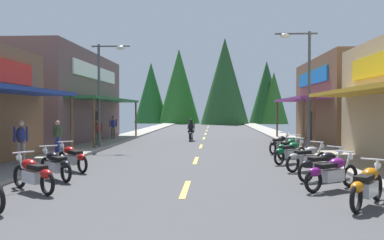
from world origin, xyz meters
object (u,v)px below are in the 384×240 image
(motorcycle_parked_left_2, at_px, (56,164))
(pedestrian_waiting, at_px, (113,126))
(streetlamp_right, at_px, (303,74))
(pedestrian_browsing, at_px, (58,135))
(motorcycle_parked_right_0, at_px, (367,185))
(pedestrian_strolling, at_px, (21,139))
(motorcycle_parked_right_4, at_px, (290,152))
(motorcycle_parked_left_1, at_px, (33,174))
(motorcycle_parked_right_1, at_px, (332,172))
(rider_cruising_lead, at_px, (191,132))
(motorcycle_parked_right_2, at_px, (323,165))
(pedestrian_by_shop, at_px, (98,131))
(motorcycle_parked_right_5, at_px, (289,147))
(motorcycle_parked_right_6, at_px, (280,144))
(motorcycle_parked_left_3, at_px, (72,157))
(streetlamp_left, at_px, (105,80))
(motorcycle_parked_right_3, at_px, (307,157))

(motorcycle_parked_left_2, xyz_separation_m, pedestrian_waiting, (-2.35, 15.97, 0.55))
(streetlamp_right, height_order, pedestrian_browsing, streetlamp_right)
(motorcycle_parked_right_0, bearing_deg, pedestrian_strolling, 99.03)
(motorcycle_parked_right_4, height_order, motorcycle_parked_left_1, same)
(motorcycle_parked_right_0, height_order, motorcycle_parked_right_1, same)
(motorcycle_parked_right_1, distance_m, rider_cruising_lead, 17.59)
(streetlamp_right, xyz_separation_m, motorcycle_parked_right_2, (-1.19, -8.15, -3.56))
(pedestrian_by_shop, distance_m, pedestrian_waiting, 5.26)
(motorcycle_parked_right_0, relative_size, pedestrian_browsing, 1.06)
(motorcycle_parked_right_5, bearing_deg, motorcycle_parked_right_6, 40.38)
(motorcycle_parked_left_3, relative_size, pedestrian_browsing, 0.99)
(motorcycle_parked_right_4, height_order, motorcycle_parked_right_6, same)
(motorcycle_parked_right_2, relative_size, rider_cruising_lead, 0.87)
(motorcycle_parked_right_6, bearing_deg, pedestrian_browsing, 133.40)
(streetlamp_left, bearing_deg, motorcycle_parked_right_1, -49.35)
(motorcycle_parked_right_6, bearing_deg, streetlamp_right, -31.08)
(streetlamp_left, relative_size, pedestrian_waiting, 3.28)
(motorcycle_parked_right_5, xyz_separation_m, pedestrian_strolling, (-10.94, -3.15, 0.55))
(streetlamp_left, distance_m, motorcycle_parked_left_1, 12.05)
(rider_cruising_lead, distance_m, pedestrian_by_shop, 7.26)
(motorcycle_parked_right_0, bearing_deg, motorcycle_parked_right_3, 38.49)
(motorcycle_parked_right_0, xyz_separation_m, rider_cruising_lead, (-5.05, 18.76, 0.17))
(motorcycle_parked_right_4, distance_m, motorcycle_parked_right_6, 3.86)
(motorcycle_parked_right_3, relative_size, motorcycle_parked_right_5, 1.03)
(streetlamp_right, distance_m, motorcycle_parked_right_4, 5.81)
(motorcycle_parked_right_5, relative_size, motorcycle_parked_left_3, 1.07)
(pedestrian_browsing, bearing_deg, motorcycle_parked_right_6, 118.04)
(motorcycle_parked_right_4, xyz_separation_m, motorcycle_parked_left_3, (-8.15, -2.38, 0.00))
(motorcycle_parked_right_3, height_order, rider_cruising_lead, rider_cruising_lead)
(pedestrian_waiting, bearing_deg, pedestrian_by_shop, 7.22)
(motorcycle_parked_right_3, height_order, motorcycle_parked_left_1, same)
(motorcycle_parked_right_2, xyz_separation_m, motorcycle_parked_right_3, (-0.04, 1.88, 0.00))
(motorcycle_parked_right_3, xyz_separation_m, pedestrian_by_shop, (-10.16, 8.51, 0.46))
(streetlamp_right, bearing_deg, rider_cruising_lead, 130.29)
(streetlamp_left, relative_size, motorcycle_parked_right_6, 3.30)
(streetlamp_left, bearing_deg, motorcycle_parked_right_5, -20.68)
(motorcycle_parked_right_5, distance_m, motorcycle_parked_left_2, 10.32)
(motorcycle_parked_right_1, xyz_separation_m, pedestrian_browsing, (-10.81, 7.88, 0.48))
(motorcycle_parked_left_1, height_order, pedestrian_waiting, pedestrian_waiting)
(streetlamp_left, relative_size, pedestrian_strolling, 3.30)
(motorcycle_parked_right_6, distance_m, pedestrian_strolling, 11.99)
(motorcycle_parked_right_2, distance_m, motorcycle_parked_right_5, 5.74)
(pedestrian_browsing, bearing_deg, motorcycle_parked_left_3, 48.80)
(motorcycle_parked_right_2, distance_m, rider_cruising_lead, 16.23)
(motorcycle_parked_right_5, bearing_deg, pedestrian_by_shop, 103.31)
(motorcycle_parked_right_6, xyz_separation_m, rider_cruising_lead, (-4.95, 7.79, 0.17))
(motorcycle_parked_right_0, height_order, rider_cruising_lead, rider_cruising_lead)
(motorcycle_parked_right_2, relative_size, motorcycle_parked_left_1, 1.06)
(streetlamp_left, bearing_deg, motorcycle_parked_left_2, -83.16)
(motorcycle_parked_right_3, bearing_deg, pedestrian_by_shop, 104.40)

